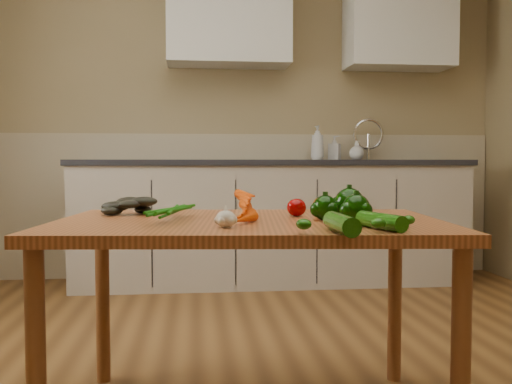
{
  "coord_description": "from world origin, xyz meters",
  "views": [
    {
      "loc": [
        -0.35,
        -1.93,
        0.88
      ],
      "look_at": [
        -0.12,
        0.21,
        0.77
      ],
      "focal_mm": 40.0,
      "sensor_mm": 36.0,
      "label": 1
    }
  ],
  "objects_px": {
    "soap_bottle_b": "(334,148)",
    "tomato_c": "(357,206)",
    "pepper_c": "(356,209)",
    "zucchini_a": "(381,221)",
    "carrot_bunch": "(222,211)",
    "tomato_a": "(296,207)",
    "leafy_greens": "(131,202)",
    "tomato_b": "(323,206)",
    "table": "(249,242)",
    "pepper_a": "(325,208)",
    "zucchini_b": "(341,224)",
    "pepper_b": "(349,204)",
    "garlic_bulb": "(226,219)",
    "soap_bottle_a": "(317,143)",
    "soap_bottle_c": "(357,150)"
  },
  "relations": [
    {
      "from": "soap_bottle_b",
      "to": "tomato_c",
      "type": "bearing_deg",
      "value": -164.2
    },
    {
      "from": "pepper_c",
      "to": "zucchini_a",
      "type": "relative_size",
      "value": 0.47
    },
    {
      "from": "carrot_bunch",
      "to": "tomato_a",
      "type": "xyz_separation_m",
      "value": [
        0.27,
        0.11,
        -0.0
      ]
    },
    {
      "from": "leafy_greens",
      "to": "tomato_b",
      "type": "distance_m",
      "value": 0.71
    },
    {
      "from": "table",
      "to": "soap_bottle_b",
      "type": "relative_size",
      "value": 7.32
    },
    {
      "from": "pepper_a",
      "to": "zucchini_b",
      "type": "relative_size",
      "value": 0.4
    },
    {
      "from": "pepper_a",
      "to": "table",
      "type": "bearing_deg",
      "value": 169.05
    },
    {
      "from": "table",
      "to": "leafy_greens",
      "type": "relative_size",
      "value": 7.39
    },
    {
      "from": "carrot_bunch",
      "to": "pepper_a",
      "type": "relative_size",
      "value": 2.89
    },
    {
      "from": "pepper_b",
      "to": "pepper_a",
      "type": "bearing_deg",
      "value": -152.52
    },
    {
      "from": "garlic_bulb",
      "to": "zucchini_b",
      "type": "relative_size",
      "value": 0.29
    },
    {
      "from": "soap_bottle_b",
      "to": "zucchini_a",
      "type": "bearing_deg",
      "value": -163.5
    },
    {
      "from": "soap_bottle_a",
      "to": "pepper_c",
      "type": "bearing_deg",
      "value": 71.87
    },
    {
      "from": "garlic_bulb",
      "to": "pepper_b",
      "type": "height_order",
      "value": "pepper_b"
    },
    {
      "from": "pepper_c",
      "to": "tomato_b",
      "type": "xyz_separation_m",
      "value": [
        -0.05,
        0.27,
        -0.01
      ]
    },
    {
      "from": "pepper_b",
      "to": "tomato_b",
      "type": "height_order",
      "value": "pepper_b"
    },
    {
      "from": "pepper_c",
      "to": "zucchini_b",
      "type": "height_order",
      "value": "pepper_c"
    },
    {
      "from": "carrot_bunch",
      "to": "tomato_c",
      "type": "relative_size",
      "value": 3.46
    },
    {
      "from": "pepper_b",
      "to": "pepper_c",
      "type": "distance_m",
      "value": 0.13
    },
    {
      "from": "pepper_a",
      "to": "pepper_b",
      "type": "xyz_separation_m",
      "value": [
        0.1,
        0.05,
        0.01
      ]
    },
    {
      "from": "pepper_c",
      "to": "tomato_c",
      "type": "xyz_separation_m",
      "value": [
        0.08,
        0.27,
        -0.01
      ]
    },
    {
      "from": "pepper_b",
      "to": "tomato_c",
      "type": "bearing_deg",
      "value": 63.6
    },
    {
      "from": "pepper_c",
      "to": "pepper_a",
      "type": "bearing_deg",
      "value": 134.04
    },
    {
      "from": "soap_bottle_a",
      "to": "garlic_bulb",
      "type": "distance_m",
      "value": 2.68
    },
    {
      "from": "soap_bottle_a",
      "to": "pepper_c",
      "type": "xyz_separation_m",
      "value": [
        -0.4,
        -2.44,
        -0.29
      ]
    },
    {
      "from": "tomato_a",
      "to": "zucchini_a",
      "type": "bearing_deg",
      "value": -67.96
    },
    {
      "from": "soap_bottle_a",
      "to": "pepper_a",
      "type": "relative_size",
      "value": 3.1
    },
    {
      "from": "table",
      "to": "soap_bottle_c",
      "type": "relative_size",
      "value": 9.32
    },
    {
      "from": "soap_bottle_c",
      "to": "pepper_b",
      "type": "bearing_deg",
      "value": 168.2
    },
    {
      "from": "zucchini_a",
      "to": "zucchini_b",
      "type": "bearing_deg",
      "value": -151.36
    },
    {
      "from": "soap_bottle_c",
      "to": "garlic_bulb",
      "type": "height_order",
      "value": "soap_bottle_c"
    },
    {
      "from": "tomato_b",
      "to": "zucchini_b",
      "type": "distance_m",
      "value": 0.53
    },
    {
      "from": "tomato_b",
      "to": "tomato_a",
      "type": "bearing_deg",
      "value": -161.66
    },
    {
      "from": "leafy_greens",
      "to": "tomato_c",
      "type": "xyz_separation_m",
      "value": [
        0.83,
        -0.12,
        -0.01
      ]
    },
    {
      "from": "tomato_c",
      "to": "pepper_b",
      "type": "bearing_deg",
      "value": -116.4
    },
    {
      "from": "garlic_bulb",
      "to": "tomato_c",
      "type": "xyz_separation_m",
      "value": [
        0.5,
        0.36,
        0.01
      ]
    },
    {
      "from": "soap_bottle_c",
      "to": "tomato_b",
      "type": "xyz_separation_m",
      "value": [
        -0.78,
        -2.25,
        -0.25
      ]
    },
    {
      "from": "table",
      "to": "zucchini_a",
      "type": "height_order",
      "value": "zucchini_a"
    },
    {
      "from": "carrot_bunch",
      "to": "garlic_bulb",
      "type": "xyz_separation_m",
      "value": [
        0.0,
        -0.21,
        -0.01
      ]
    },
    {
      "from": "pepper_b",
      "to": "tomato_c",
      "type": "xyz_separation_m",
      "value": [
        0.07,
        0.13,
        -0.02
      ]
    },
    {
      "from": "tomato_a",
      "to": "pepper_a",
      "type": "bearing_deg",
      "value": -65.02
    },
    {
      "from": "carrot_bunch",
      "to": "zucchini_b",
      "type": "xyz_separation_m",
      "value": [
        0.31,
        -0.38,
        -0.01
      ]
    },
    {
      "from": "soap_bottle_c",
      "to": "soap_bottle_a",
      "type": "bearing_deg",
      "value": 109.06
    },
    {
      "from": "soap_bottle_a",
      "to": "tomato_b",
      "type": "xyz_separation_m",
      "value": [
        -0.45,
        -2.17,
        -0.3
      ]
    },
    {
      "from": "pepper_b",
      "to": "tomato_b",
      "type": "relative_size",
      "value": 1.38
    },
    {
      "from": "leafy_greens",
      "to": "garlic_bulb",
      "type": "bearing_deg",
      "value": -55.72
    },
    {
      "from": "pepper_a",
      "to": "tomato_c",
      "type": "xyz_separation_m",
      "value": [
        0.16,
        0.18,
        -0.01
      ]
    },
    {
      "from": "garlic_bulb",
      "to": "pepper_b",
      "type": "relative_size",
      "value": 0.58
    },
    {
      "from": "soap_bottle_a",
      "to": "garlic_bulb",
      "type": "height_order",
      "value": "soap_bottle_a"
    },
    {
      "from": "carrot_bunch",
      "to": "garlic_bulb",
      "type": "height_order",
      "value": "carrot_bunch"
    }
  ]
}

